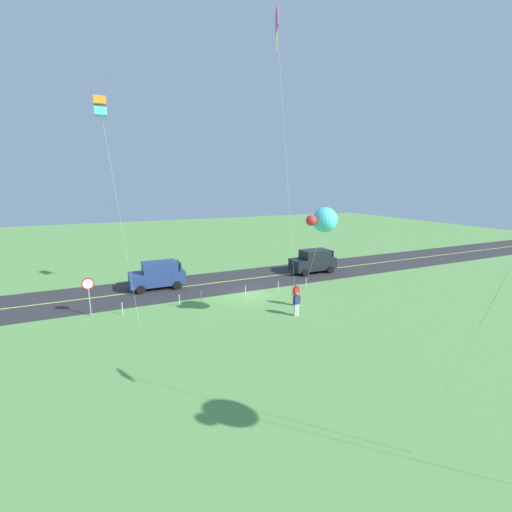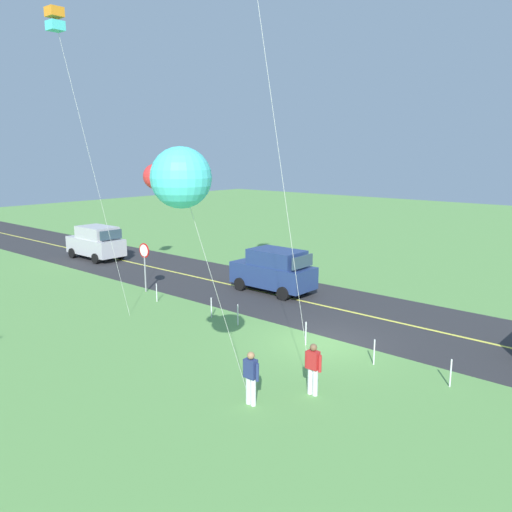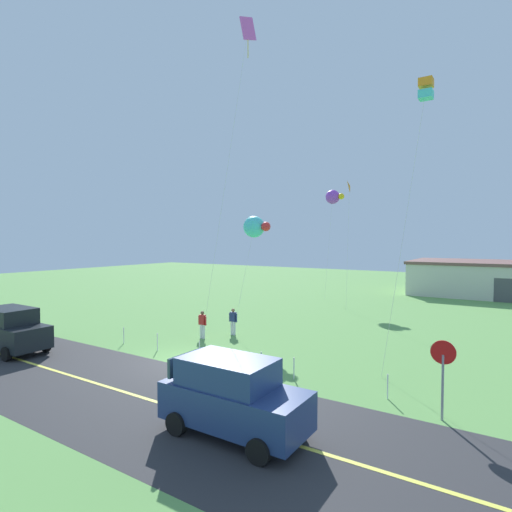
# 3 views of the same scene
# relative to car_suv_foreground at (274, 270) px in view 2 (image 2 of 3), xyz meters

# --- Properties ---
(ground_plane) EXTENTS (120.00, 120.00, 0.10)m
(ground_plane) POSITION_rel_car_suv_foreground_xyz_m (-6.06, 4.43, -1.20)
(ground_plane) COLOR #60994C
(asphalt_road) EXTENTS (120.00, 7.00, 0.00)m
(asphalt_road) POSITION_rel_car_suv_foreground_xyz_m (-6.06, 0.43, -1.15)
(asphalt_road) COLOR #2D2D30
(asphalt_road) RESTS_ON ground
(road_centre_stripe) EXTENTS (120.00, 0.16, 0.00)m
(road_centre_stripe) POSITION_rel_car_suv_foreground_xyz_m (-6.06, 0.43, -1.15)
(road_centre_stripe) COLOR #E5E04C
(road_centre_stripe) RESTS_ON asphalt_road
(car_suv_foreground) EXTENTS (4.40, 2.12, 2.24)m
(car_suv_foreground) POSITION_rel_car_suv_foreground_xyz_m (0.00, 0.00, 0.00)
(car_suv_foreground) COLOR navy
(car_suv_foreground) RESTS_ON ground
(car_parked_east_far) EXTENTS (4.40, 2.12, 2.24)m
(car_parked_east_far) POSITION_rel_car_suv_foreground_xyz_m (14.44, 1.25, 0.00)
(car_parked_east_far) COLOR #B7B7BC
(car_parked_east_far) RESTS_ON ground
(stop_sign) EXTENTS (0.76, 0.08, 2.56)m
(stop_sign) POSITION_rel_car_suv_foreground_xyz_m (5.06, 4.33, 0.65)
(stop_sign) COLOR gray
(stop_sign) RESTS_ON ground
(person_adult_near) EXTENTS (0.58, 0.22, 1.60)m
(person_adult_near) POSITION_rel_car_suv_foreground_xyz_m (-8.24, 8.35, -0.29)
(person_adult_near) COLOR silver
(person_adult_near) RESTS_ON ground
(person_adult_companion) EXTENTS (0.58, 0.22, 1.60)m
(person_adult_companion) POSITION_rel_car_suv_foreground_xyz_m (-7.26, 10.03, -0.29)
(person_adult_companion) COLOR silver
(person_adult_companion) RESTS_ON ground
(kite_blue_mid) EXTENTS (1.90, 3.24, 7.26)m
(kite_blue_mid) POSITION_rel_car_suv_foreground_xyz_m (-7.34, 12.56, 5.41)
(kite_blue_mid) COLOR silver
(kite_blue_mid) RESTS_ON ground
(kite_yellow_high) EXTENTS (1.50, 2.20, 12.61)m
(kite_yellow_high) POSITION_rel_car_suv_foreground_xyz_m (3.53, 9.21, 10.98)
(kite_yellow_high) COLOR silver
(kite_yellow_high) RESTS_ON ground
(fence_post_0) EXTENTS (0.05, 0.05, 0.90)m
(fence_post_0) POSITION_rel_car_suv_foreground_xyz_m (-11.16, 5.13, -0.70)
(fence_post_0) COLOR silver
(fence_post_0) RESTS_ON ground
(fence_post_1) EXTENTS (0.05, 0.05, 0.90)m
(fence_post_1) POSITION_rel_car_suv_foreground_xyz_m (-8.54, 5.13, -0.70)
(fence_post_1) COLOR silver
(fence_post_1) RESTS_ON ground
(fence_post_2) EXTENTS (0.05, 0.05, 0.90)m
(fence_post_2) POSITION_rel_car_suv_foreground_xyz_m (-5.69, 5.13, -0.70)
(fence_post_2) COLOR silver
(fence_post_2) RESTS_ON ground
(fence_post_3) EXTENTS (0.05, 0.05, 0.90)m
(fence_post_3) POSITION_rel_car_suv_foreground_xyz_m (-2.22, 5.13, -0.70)
(fence_post_3) COLOR silver
(fence_post_3) RESTS_ON ground
(fence_post_4) EXTENTS (0.05, 0.05, 0.90)m
(fence_post_4) POSITION_rel_car_suv_foreground_xyz_m (-0.63, 5.13, -0.70)
(fence_post_4) COLOR silver
(fence_post_4) RESTS_ON ground
(fence_post_5) EXTENTS (0.05, 0.05, 0.90)m
(fence_post_5) POSITION_rel_car_suv_foreground_xyz_m (3.15, 5.13, -0.70)
(fence_post_5) COLOR silver
(fence_post_5) RESTS_ON ground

